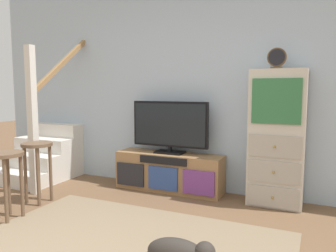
{
  "coord_description": "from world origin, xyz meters",
  "views": [
    {
      "loc": [
        1.38,
        -1.54,
        1.28
      ],
      "look_at": [
        -0.09,
        1.71,
        0.88
      ],
      "focal_mm": 35.4,
      "sensor_mm": 36.0,
      "label": 1
    }
  ],
  "objects_px": {
    "media_console": "(169,172)",
    "bar_stool_far": "(37,158)",
    "television": "(170,126)",
    "desk_clock": "(277,58)",
    "bar_stool_near": "(6,169)",
    "side_cabinet": "(277,139)"
  },
  "relations": [
    {
      "from": "media_console",
      "to": "desk_clock",
      "type": "height_order",
      "value": "desk_clock"
    },
    {
      "from": "television",
      "to": "desk_clock",
      "type": "xyz_separation_m",
      "value": [
        1.26,
        -0.03,
        0.78
      ]
    },
    {
      "from": "desk_clock",
      "to": "bar_stool_far",
      "type": "height_order",
      "value": "desk_clock"
    },
    {
      "from": "bar_stool_near",
      "to": "bar_stool_far",
      "type": "distance_m",
      "value": 0.51
    },
    {
      "from": "side_cabinet",
      "to": "desk_clock",
      "type": "distance_m",
      "value": 0.86
    },
    {
      "from": "desk_clock",
      "to": "bar_stool_far",
      "type": "relative_size",
      "value": 0.33
    },
    {
      "from": "side_cabinet",
      "to": "bar_stool_far",
      "type": "relative_size",
      "value": 2.19
    },
    {
      "from": "media_console",
      "to": "television",
      "type": "xyz_separation_m",
      "value": [
        0.0,
        0.02,
        0.59
      ]
    },
    {
      "from": "television",
      "to": "bar_stool_far",
      "type": "height_order",
      "value": "television"
    },
    {
      "from": "side_cabinet",
      "to": "desk_clock",
      "type": "height_order",
      "value": "desk_clock"
    },
    {
      "from": "media_console",
      "to": "bar_stool_far",
      "type": "relative_size",
      "value": 2.01
    },
    {
      "from": "bar_stool_near",
      "to": "side_cabinet",
      "type": "bearing_deg",
      "value": 32.95
    },
    {
      "from": "bar_stool_near",
      "to": "media_console",
      "type": "bearing_deg",
      "value": 54.89
    },
    {
      "from": "media_console",
      "to": "bar_stool_near",
      "type": "bearing_deg",
      "value": -125.11
    },
    {
      "from": "desk_clock",
      "to": "bar_stool_near",
      "type": "xyz_separation_m",
      "value": [
        -2.32,
        -1.51,
        -1.1
      ]
    },
    {
      "from": "side_cabinet",
      "to": "desk_clock",
      "type": "relative_size",
      "value": 6.7
    },
    {
      "from": "television",
      "to": "bar_stool_far",
      "type": "distance_m",
      "value": 1.59
    },
    {
      "from": "bar_stool_near",
      "to": "bar_stool_far",
      "type": "relative_size",
      "value": 0.98
    },
    {
      "from": "television",
      "to": "bar_stool_far",
      "type": "bearing_deg",
      "value": -138.54
    },
    {
      "from": "desk_clock",
      "to": "media_console",
      "type": "bearing_deg",
      "value": 179.78
    },
    {
      "from": "media_console",
      "to": "bar_stool_far",
      "type": "xyz_separation_m",
      "value": [
        -1.17,
        -1.01,
        0.27
      ]
    },
    {
      "from": "desk_clock",
      "to": "bar_stool_near",
      "type": "bearing_deg",
      "value": -147.02
    }
  ]
}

